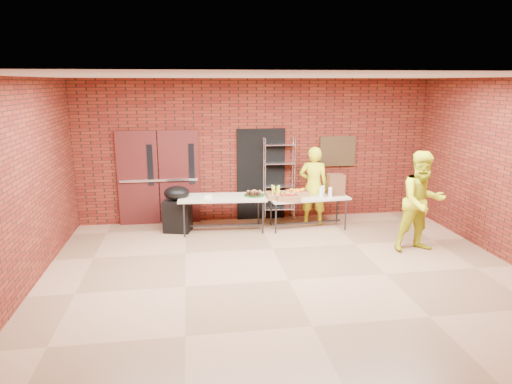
# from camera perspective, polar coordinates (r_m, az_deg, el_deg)

# --- Properties ---
(room) EXTENTS (8.08, 7.08, 3.28)m
(room) POSITION_cam_1_polar(r_m,az_deg,el_deg) (7.01, 4.31, 1.05)
(room) COLOR brown
(room) RESTS_ON ground
(double_doors) EXTENTS (1.78, 0.12, 2.10)m
(double_doors) POSITION_cam_1_polar(r_m,az_deg,el_deg) (10.34, -12.02, 1.78)
(double_doors) COLOR #411312
(double_doors) RESTS_ON room
(dark_doorway) EXTENTS (1.10, 0.06, 2.10)m
(dark_doorway) POSITION_cam_1_polar(r_m,az_deg,el_deg) (10.47, 0.63, 2.20)
(dark_doorway) COLOR black
(dark_doorway) RESTS_ON room
(bronze_plaque) EXTENTS (0.85, 0.04, 0.70)m
(bronze_plaque) POSITION_cam_1_polar(r_m,az_deg,el_deg) (10.80, 10.15, 5.04)
(bronze_plaque) COLOR #3F2C19
(bronze_plaque) RESTS_ON room
(wire_rack) EXTENTS (0.71, 0.27, 1.91)m
(wire_rack) POSITION_cam_1_polar(r_m,az_deg,el_deg) (10.42, 2.91, 1.60)
(wire_rack) COLOR silver
(wire_rack) RESTS_ON room
(table_left) EXTENTS (1.89, 0.89, 0.76)m
(table_left) POSITION_cam_1_polar(r_m,az_deg,el_deg) (9.68, -4.20, -0.95)
(table_left) COLOR beige
(table_left) RESTS_ON room
(table_right) EXTENTS (1.77, 0.86, 0.71)m
(table_right) POSITION_cam_1_polar(r_m,az_deg,el_deg) (9.94, 6.52, -0.89)
(table_right) COLOR beige
(table_right) RESTS_ON room
(basket_bananas) EXTENTS (0.49, 0.38, 0.15)m
(basket_bananas) POSITION_cam_1_polar(r_m,az_deg,el_deg) (9.72, 2.68, -0.39)
(basket_bananas) COLOR olive
(basket_bananas) RESTS_ON table_right
(basket_oranges) EXTENTS (0.46, 0.36, 0.14)m
(basket_oranges) POSITION_cam_1_polar(r_m,az_deg,el_deg) (9.96, 5.26, -0.11)
(basket_oranges) COLOR olive
(basket_oranges) RESTS_ON table_right
(basket_apples) EXTENTS (0.49, 0.38, 0.15)m
(basket_apples) POSITION_cam_1_polar(r_m,az_deg,el_deg) (9.59, 3.98, -0.61)
(basket_apples) COLOR olive
(basket_apples) RESTS_ON table_right
(muffin_tray) EXTENTS (0.43, 0.43, 0.11)m
(muffin_tray) POSITION_cam_1_polar(r_m,az_deg,el_deg) (9.72, -0.23, -0.17)
(muffin_tray) COLOR #164E14
(muffin_tray) RESTS_ON table_left
(napkin_box) EXTENTS (0.17, 0.11, 0.06)m
(napkin_box) POSITION_cam_1_polar(r_m,az_deg,el_deg) (9.59, -5.98, -0.56)
(napkin_box) COLOR white
(napkin_box) RESTS_ON table_left
(coffee_dispenser) EXTENTS (0.35, 0.31, 0.46)m
(coffee_dispenser) POSITION_cam_1_polar(r_m,az_deg,el_deg) (10.13, 9.90, 0.94)
(coffee_dispenser) COLOR brown
(coffee_dispenser) RESTS_ON table_right
(cup_stack_front) EXTENTS (0.08, 0.08, 0.23)m
(cup_stack_front) POSITION_cam_1_polar(r_m,az_deg,el_deg) (9.84, 8.11, -0.03)
(cup_stack_front) COLOR white
(cup_stack_front) RESTS_ON table_right
(cup_stack_mid) EXTENTS (0.07, 0.07, 0.22)m
(cup_stack_mid) POSITION_cam_1_polar(r_m,az_deg,el_deg) (9.86, 9.26, -0.08)
(cup_stack_mid) COLOR white
(cup_stack_mid) RESTS_ON table_right
(cup_stack_back) EXTENTS (0.07, 0.07, 0.22)m
(cup_stack_back) POSITION_cam_1_polar(r_m,az_deg,el_deg) (10.01, 8.35, 0.15)
(cup_stack_back) COLOR white
(cup_stack_back) RESTS_ON table_right
(covered_grill) EXTENTS (0.64, 0.58, 0.99)m
(covered_grill) POSITION_cam_1_polar(r_m,az_deg,el_deg) (9.83, -9.81, -2.07)
(covered_grill) COLOR black
(covered_grill) RESTS_ON room
(volunteer_woman) EXTENTS (0.74, 0.61, 1.76)m
(volunteer_woman) POSITION_cam_1_polar(r_m,az_deg,el_deg) (10.18, 7.19, 0.78)
(volunteer_woman) COLOR #CDD117
(volunteer_woman) RESTS_ON room
(volunteer_man) EXTENTS (0.97, 0.78, 1.90)m
(volunteer_man) POSITION_cam_1_polar(r_m,az_deg,el_deg) (9.02, 20.03, -1.16)
(volunteer_man) COLOR #CDD117
(volunteer_man) RESTS_ON room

